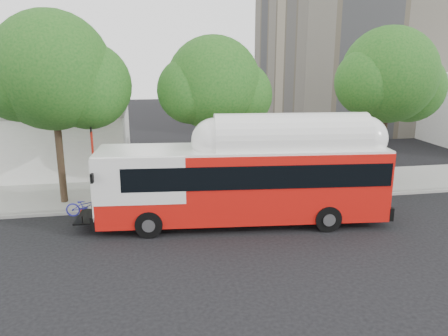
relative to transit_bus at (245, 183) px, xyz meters
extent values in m
plane|color=black|center=(0.32, -1.28, -1.91)|extent=(120.00, 120.00, 0.00)
cube|color=gray|center=(0.32, 5.22, -1.84)|extent=(60.00, 5.00, 0.15)
cube|color=gray|center=(0.32, 2.62, -1.84)|extent=(60.00, 0.30, 0.15)
cube|color=maroon|center=(-2.68, 2.62, -1.83)|extent=(10.00, 0.32, 0.16)
cylinder|color=#2D2116|center=(-8.68, 4.22, 1.13)|extent=(0.36, 0.36, 6.08)
sphere|color=#174D16|center=(-8.68, 4.22, 4.93)|extent=(5.80, 5.80, 5.80)
sphere|color=#174D16|center=(-7.09, 4.42, 4.17)|extent=(4.35, 4.35, 4.35)
cylinder|color=#2D2116|center=(-0.68, 4.72, 0.81)|extent=(0.36, 0.36, 5.44)
sphere|color=#174D16|center=(-0.68, 4.72, 4.21)|extent=(5.00, 5.00, 5.00)
sphere|color=#174D16|center=(0.69, 4.92, 3.53)|extent=(3.75, 3.75, 3.75)
cylinder|color=#2D2116|center=(9.32, 4.52, 0.97)|extent=(0.36, 0.36, 5.76)
sphere|color=#174D16|center=(9.32, 4.52, 4.57)|extent=(5.40, 5.40, 5.40)
sphere|color=#174D16|center=(10.80, 4.72, 3.85)|extent=(4.05, 4.05, 4.05)
cube|color=silver|center=(-13.68, 12.72, 0.09)|extent=(16.00, 10.00, 4.00)
cube|color=gray|center=(-13.68, 12.72, 2.19)|extent=(16.20, 10.20, 0.30)
cube|color=red|center=(-0.10, 0.01, 0.01)|extent=(13.05, 3.97, 3.11)
cube|color=black|center=(0.44, -0.04, 0.66)|extent=(11.78, 3.91, 1.02)
cube|color=white|center=(-0.10, 0.01, 1.61)|extent=(13.04, 3.88, 0.11)
cube|color=white|center=(2.04, -0.19, 1.89)|extent=(7.02, 2.77, 0.59)
cube|color=black|center=(-7.08, 0.66, -1.38)|extent=(1.03, 2.00, 0.06)
imported|color=#23229D|center=(-7.08, 0.66, -0.86)|extent=(0.81, 1.89, 0.97)
cylinder|color=red|center=(-6.98, 3.42, 0.05)|extent=(0.12, 0.12, 3.93)
cube|color=black|center=(-6.98, 3.42, 2.12)|extent=(0.05, 0.39, 0.25)
camera|label=1|loc=(-4.30, -18.55, 5.71)|focal=35.00mm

